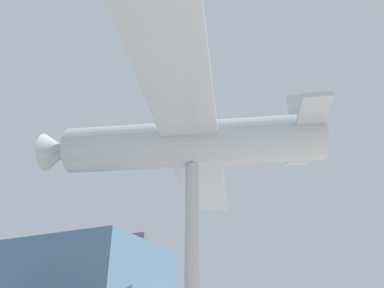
% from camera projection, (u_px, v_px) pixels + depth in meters
% --- Properties ---
extents(support_pylon_central, '(0.52, 0.52, 7.83)m').
position_uv_depth(support_pylon_central, '(192.00, 269.00, 12.85)').
color(support_pylon_central, '#B7B7BC').
rests_on(support_pylon_central, ground_plane).
extents(suspended_airplane, '(16.96, 11.97, 2.91)m').
position_uv_depth(suspended_airplane, '(187.00, 144.00, 15.14)').
color(suspended_airplane, '#B2B7BC').
rests_on(suspended_airplane, support_pylon_central).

